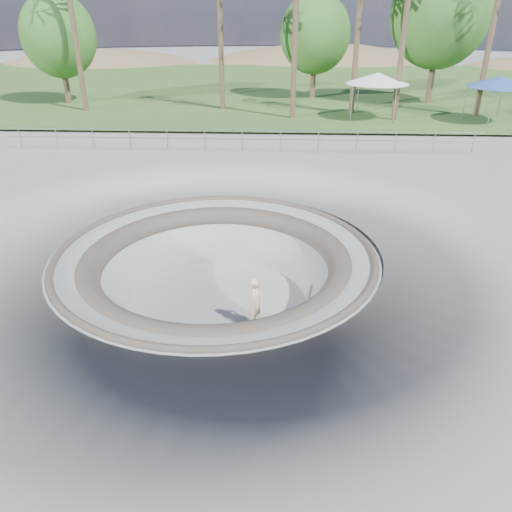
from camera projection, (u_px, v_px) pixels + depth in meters
The scene contains 12 objects.
ground at pixel (216, 253), 15.90m from camera, with size 180.00×180.00×0.00m, color #9B9B96.
skate_bowl at pixel (218, 302), 16.73m from camera, with size 14.00×14.00×4.10m.
grass_strip at pixel (259, 87), 46.08m from camera, with size 180.00×36.00×0.12m.
distant_hills at pixel (293, 116), 69.84m from camera, with size 103.20×45.00×28.60m.
safety_railing at pixel (242, 140), 26.28m from camera, with size 25.00×0.06×1.03m.
skateboard at pixel (256, 325), 15.54m from camera, with size 0.76×0.36×0.08m.
skater at pixel (256, 302), 15.17m from camera, with size 0.59×0.38×1.61m, color beige.
canopy_white at pixel (378, 78), 31.97m from camera, with size 5.49×5.49×2.88m.
canopy_blue at pixel (500, 82), 30.99m from camera, with size 5.37×5.37×2.82m.
bushy_tree_left at pixel (58, 36), 36.15m from camera, with size 5.40×4.91×7.78m.
bushy_tree_mid at pixel (315, 34), 38.20m from camera, with size 5.38×4.89×7.77m.
bushy_tree_right at pixel (441, 12), 35.49m from camera, with size 7.10×6.45×10.24m.
Camera 1 is at (1.97, -14.15, 7.11)m, focal length 35.00 mm.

